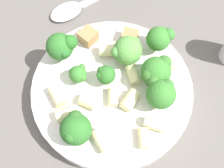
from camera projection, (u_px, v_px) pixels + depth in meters
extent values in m
plane|color=#5B5651|center=(112.00, 95.00, 0.41)|extent=(2.00, 2.00, 0.00)
cylinder|color=silver|center=(112.00, 91.00, 0.39)|extent=(0.22, 0.22, 0.03)
cylinder|color=beige|center=(112.00, 88.00, 0.38)|extent=(0.20, 0.20, 0.01)
torus|color=silver|center=(112.00, 88.00, 0.38)|extent=(0.22, 0.22, 0.00)
cylinder|color=#9EC175|center=(154.00, 79.00, 0.38)|extent=(0.01, 0.01, 0.01)
sphere|color=#387A2D|center=(156.00, 72.00, 0.36)|extent=(0.04, 0.04, 0.04)
sphere|color=#38692A|center=(154.00, 81.00, 0.35)|extent=(0.02, 0.02, 0.02)
sphere|color=#356C2A|center=(164.00, 63.00, 0.36)|extent=(0.02, 0.02, 0.02)
sphere|color=#366929|center=(148.00, 75.00, 0.35)|extent=(0.02, 0.02, 0.02)
cylinder|color=#9EC175|center=(79.00, 78.00, 0.38)|extent=(0.01, 0.01, 0.01)
sphere|color=#387A2D|center=(78.00, 74.00, 0.37)|extent=(0.02, 0.02, 0.02)
sphere|color=#38712C|center=(82.00, 67.00, 0.37)|extent=(0.01, 0.01, 0.01)
sphere|color=#39772D|center=(83.00, 77.00, 0.37)|extent=(0.01, 0.01, 0.01)
sphere|color=#34742D|center=(72.00, 71.00, 0.37)|extent=(0.01, 0.01, 0.01)
cylinder|color=#84AD60|center=(156.00, 46.00, 0.40)|extent=(0.01, 0.01, 0.01)
sphere|color=#387A2D|center=(158.00, 39.00, 0.38)|extent=(0.03, 0.03, 0.03)
sphere|color=#397F2C|center=(164.00, 34.00, 0.38)|extent=(0.02, 0.02, 0.02)
sphere|color=#3A7B2F|center=(169.00, 34.00, 0.38)|extent=(0.01, 0.01, 0.01)
sphere|color=#36742D|center=(168.00, 35.00, 0.38)|extent=(0.02, 0.02, 0.02)
cylinder|color=#84AD60|center=(127.00, 58.00, 0.39)|extent=(0.01, 0.01, 0.01)
sphere|color=#569942|center=(128.00, 51.00, 0.38)|extent=(0.04, 0.04, 0.04)
sphere|color=#559345|center=(117.00, 52.00, 0.37)|extent=(0.02, 0.02, 0.02)
sphere|color=#559A3E|center=(135.00, 42.00, 0.38)|extent=(0.01, 0.01, 0.01)
cylinder|color=#84AD60|center=(159.00, 100.00, 0.36)|extent=(0.01, 0.01, 0.02)
sphere|color=#387A2D|center=(161.00, 94.00, 0.35)|extent=(0.04, 0.04, 0.04)
sphere|color=#346E2E|center=(167.00, 86.00, 0.34)|extent=(0.02, 0.02, 0.02)
sphere|color=#316C27|center=(170.00, 92.00, 0.35)|extent=(0.02, 0.02, 0.02)
cylinder|color=#84AD60|center=(77.00, 133.00, 0.35)|extent=(0.01, 0.01, 0.01)
sphere|color=#2D6B28|center=(76.00, 129.00, 0.33)|extent=(0.04, 0.04, 0.04)
sphere|color=#2F6124|center=(75.00, 118.00, 0.33)|extent=(0.02, 0.02, 0.02)
sphere|color=#2C6927|center=(71.00, 136.00, 0.32)|extent=(0.02, 0.02, 0.02)
cylinder|color=#93B766|center=(106.00, 80.00, 0.38)|extent=(0.01, 0.01, 0.01)
sphere|color=#2D6B28|center=(106.00, 75.00, 0.37)|extent=(0.02, 0.02, 0.02)
sphere|color=#306D26|center=(112.00, 72.00, 0.37)|extent=(0.01, 0.01, 0.01)
sphere|color=#2A5C24|center=(101.00, 70.00, 0.36)|extent=(0.01, 0.01, 0.01)
sphere|color=#2E7027|center=(100.00, 75.00, 0.36)|extent=(0.01, 0.01, 0.01)
cylinder|color=#93B766|center=(62.00, 54.00, 0.39)|extent=(0.01, 0.01, 0.02)
sphere|color=#2D6B28|center=(60.00, 47.00, 0.38)|extent=(0.04, 0.04, 0.04)
sphere|color=#286923|center=(70.00, 42.00, 0.37)|extent=(0.02, 0.02, 0.02)
sphere|color=#296329|center=(65.00, 53.00, 0.37)|extent=(0.01, 0.01, 0.01)
cylinder|color=beige|center=(112.00, 97.00, 0.37)|extent=(0.02, 0.02, 0.01)
cylinder|color=beige|center=(133.00, 75.00, 0.38)|extent=(0.02, 0.03, 0.02)
cylinder|color=beige|center=(165.00, 64.00, 0.39)|extent=(0.03, 0.02, 0.02)
cylinder|color=beige|center=(130.00, 100.00, 0.36)|extent=(0.03, 0.03, 0.02)
cylinder|color=beige|center=(88.00, 102.00, 0.36)|extent=(0.03, 0.02, 0.02)
cylinder|color=beige|center=(143.00, 138.00, 0.34)|extent=(0.01, 0.02, 0.01)
cylinder|color=beige|center=(154.00, 124.00, 0.35)|extent=(0.03, 0.02, 0.01)
cylinder|color=beige|center=(107.00, 50.00, 0.40)|extent=(0.03, 0.02, 0.02)
cylinder|color=beige|center=(101.00, 141.00, 0.34)|extent=(0.03, 0.03, 0.02)
cylinder|color=beige|center=(57.00, 96.00, 0.37)|extent=(0.03, 0.03, 0.02)
cylinder|color=beige|center=(66.00, 114.00, 0.36)|extent=(0.03, 0.02, 0.02)
cube|color=#A87A4C|center=(130.00, 36.00, 0.41)|extent=(0.03, 0.03, 0.02)
cube|color=#A87A4C|center=(88.00, 36.00, 0.40)|extent=(0.03, 0.03, 0.02)
ellipsoid|color=silver|center=(66.00, 12.00, 0.47)|extent=(0.07, 0.06, 0.01)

